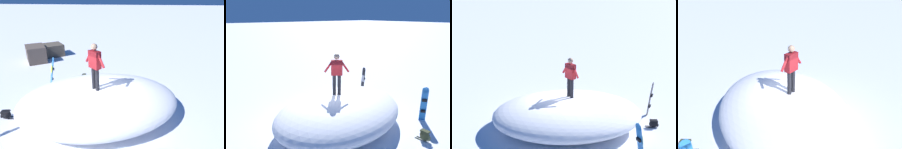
{
  "view_description": "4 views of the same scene",
  "coord_description": "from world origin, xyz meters",
  "views": [
    {
      "loc": [
        -5.5,
        -1.31,
        4.31
      ],
      "look_at": [
        0.35,
        -0.23,
        1.77
      ],
      "focal_mm": 28.96,
      "sensor_mm": 36.0,
      "label": 1
    },
    {
      "loc": [
        7.3,
        -5.32,
        4.44
      ],
      "look_at": [
        -0.18,
        0.62,
        1.99
      ],
      "focal_mm": 37.98,
      "sensor_mm": 36.0,
      "label": 2
    },
    {
      "loc": [
        10.69,
        3.08,
        5.76
      ],
      "look_at": [
        0.33,
        0.12,
        2.28
      ],
      "focal_mm": 45.6,
      "sensor_mm": 36.0,
      "label": 3
    },
    {
      "loc": [
        -0.17,
        6.74,
        4.93
      ],
      "look_at": [
        0.14,
        0.51,
        2.02
      ],
      "focal_mm": 34.75,
      "sensor_mm": 36.0,
      "label": 4
    }
  ],
  "objects": [
    {
      "name": "backpack_near",
      "position": [
        -0.57,
        3.76,
        0.17
      ],
      "size": [
        0.32,
        0.56,
        0.33
      ],
      "color": "black",
      "rests_on": "ground"
    },
    {
      "name": "snowboarder_standing",
      "position": [
        0.11,
        0.33,
        2.22
      ],
      "size": [
        0.67,
        0.87,
        1.67
      ],
      "color": "black",
      "rests_on": "snow_mound"
    },
    {
      "name": "snow_mound",
      "position": [
        0.39,
        0.28,
        0.63
      ],
      "size": [
        6.31,
        7.29,
        1.26
      ],
      "primitive_type": "ellipsoid",
      "rotation": [
        0.0,
        0.0,
        1.94
      ],
      "color": "white",
      "rests_on": "ground"
    },
    {
      "name": "ground",
      "position": [
        0.0,
        0.0,
        0.0
      ],
      "size": [
        240.0,
        240.0,
        0.0
      ],
      "primitive_type": "plane",
      "color": "white"
    },
    {
      "name": "backpack_far",
      "position": [
        3.23,
        1.89,
        0.21
      ],
      "size": [
        0.56,
        0.24,
        0.41
      ],
      "color": "#383D23",
      "rests_on": "ground"
    },
    {
      "name": "snowboard_primary_upright",
      "position": [
        2.29,
        3.23,
        0.82
      ],
      "size": [
        0.43,
        0.43,
        1.58
      ],
      "color": "#2672BF",
      "rests_on": "ground"
    },
    {
      "name": "rock_outcrop",
      "position": [
        6.63,
        6.2,
        0.52
      ],
      "size": [
        3.77,
        2.55,
        1.15
      ],
      "color": "brown",
      "rests_on": "ground"
    }
  ]
}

